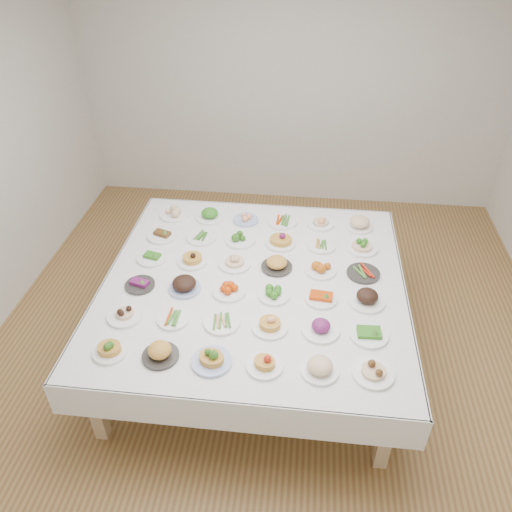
# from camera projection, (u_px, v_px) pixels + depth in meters

# --- Properties ---
(room_envelope) EXTENTS (5.02, 5.02, 2.81)m
(room_envelope) POSITION_uv_depth(u_px,v_px,m) (277.00, 142.00, 3.48)
(room_envelope) COLOR olive
(room_envelope) RESTS_ON ground
(display_table) EXTENTS (2.38, 2.38, 0.75)m
(display_table) POSITION_uv_depth(u_px,v_px,m) (254.00, 286.00, 3.99)
(display_table) COLOR white
(display_table) RESTS_ON ground
(dish_0) EXTENTS (0.23, 0.23, 0.14)m
(dish_0) POSITION_uv_depth(u_px,v_px,m) (109.00, 346.00, 3.30)
(dish_0) COLOR white
(dish_0) RESTS_ON display_table
(dish_1) EXTENTS (0.24, 0.24, 0.12)m
(dish_1) POSITION_uv_depth(u_px,v_px,m) (160.00, 351.00, 3.27)
(dish_1) COLOR #2F2C2A
(dish_1) RESTS_ON display_table
(dish_2) EXTENTS (0.28, 0.27, 0.16)m
(dish_2) POSITION_uv_depth(u_px,v_px,m) (211.00, 355.00, 3.22)
(dish_2) COLOR #4C66B2
(dish_2) RESTS_ON display_table
(dish_3) EXTENTS (0.24, 0.24, 0.12)m
(dish_3) POSITION_uv_depth(u_px,v_px,m) (265.00, 362.00, 3.20)
(dish_3) COLOR white
(dish_3) RESTS_ON display_table
(dish_4) EXTENTS (0.24, 0.24, 0.13)m
(dish_4) POSITION_uv_depth(u_px,v_px,m) (320.00, 365.00, 3.17)
(dish_4) COLOR white
(dish_4) RESTS_ON display_table
(dish_5) EXTENTS (0.27, 0.27, 0.15)m
(dish_5) POSITION_uv_depth(u_px,v_px,m) (374.00, 367.00, 3.14)
(dish_5) COLOR white
(dish_5) RESTS_ON display_table
(dish_6) EXTENTS (0.26, 0.26, 0.12)m
(dish_6) POSITION_uv_depth(u_px,v_px,m) (124.00, 311.00, 3.58)
(dish_6) COLOR white
(dish_6) RESTS_ON display_table
(dish_7) EXTENTS (0.23, 0.23, 0.05)m
(dish_7) POSITION_uv_depth(u_px,v_px,m) (173.00, 319.00, 3.57)
(dish_7) COLOR white
(dish_7) RESTS_ON display_table
(dish_8) EXTENTS (0.26, 0.26, 0.05)m
(dish_8) POSITION_uv_depth(u_px,v_px,m) (222.00, 322.00, 3.55)
(dish_8) COLOR white
(dish_8) RESTS_ON display_table
(dish_9) EXTENTS (0.25, 0.25, 0.13)m
(dish_9) POSITION_uv_depth(u_px,v_px,m) (270.00, 322.00, 3.49)
(dish_9) COLOR white
(dish_9) RESTS_ON display_table
(dish_10) EXTENTS (0.26, 0.26, 0.13)m
(dish_10) POSITION_uv_depth(u_px,v_px,m) (321.00, 326.00, 3.46)
(dish_10) COLOR white
(dish_10) RESTS_ON display_table
(dish_11) EXTENTS (0.26, 0.26, 0.12)m
(dish_11) POSITION_uv_depth(u_px,v_px,m) (369.00, 331.00, 3.43)
(dish_11) COLOR white
(dish_11) RESTS_ON display_table
(dish_12) EXTENTS (0.23, 0.23, 0.09)m
(dish_12) POSITION_uv_depth(u_px,v_px,m) (140.00, 283.00, 3.88)
(dish_12) COLOR #2F2C2A
(dish_12) RESTS_ON display_table
(dish_13) EXTENTS (0.25, 0.25, 0.14)m
(dish_13) POSITION_uv_depth(u_px,v_px,m) (184.00, 283.00, 3.82)
(dish_13) COLOR #4C66B2
(dish_13) RESTS_ON display_table
(dish_14) EXTENTS (0.25, 0.25, 0.11)m
(dish_14) POSITION_uv_depth(u_px,v_px,m) (229.00, 288.00, 3.81)
(dish_14) COLOR white
(dish_14) RESTS_ON display_table
(dish_15) EXTENTS (0.24, 0.24, 0.10)m
(dish_15) POSITION_uv_depth(u_px,v_px,m) (274.00, 292.00, 3.77)
(dish_15) COLOR white
(dish_15) RESTS_ON display_table
(dish_16) EXTENTS (0.24, 0.24, 0.11)m
(dish_16) POSITION_uv_depth(u_px,v_px,m) (321.00, 295.00, 3.74)
(dish_16) COLOR white
(dish_16) RESTS_ON display_table
(dish_17) EXTENTS (0.27, 0.27, 0.14)m
(dish_17) POSITION_uv_depth(u_px,v_px,m) (367.00, 296.00, 3.70)
(dish_17) COLOR white
(dish_17) RESTS_ON display_table
(dish_18) EXTENTS (0.26, 0.26, 0.10)m
(dish_18) POSITION_uv_depth(u_px,v_px,m) (152.00, 255.00, 4.16)
(dish_18) COLOR white
(dish_18) RESTS_ON display_table
(dish_19) EXTENTS (0.24, 0.24, 0.13)m
(dish_19) POSITION_uv_depth(u_px,v_px,m) (192.00, 257.00, 4.11)
(dish_19) COLOR white
(dish_19) RESTS_ON display_table
(dish_20) EXTENTS (0.26, 0.26, 0.14)m
(dish_20) POSITION_uv_depth(u_px,v_px,m) (235.00, 259.00, 4.08)
(dish_20) COLOR white
(dish_20) RESTS_ON display_table
(dish_21) EXTENTS (0.25, 0.25, 0.13)m
(dish_21) POSITION_uv_depth(u_px,v_px,m) (277.00, 262.00, 4.05)
(dish_21) COLOR #2F2C2A
(dish_21) RESTS_ON display_table
(dish_22) EXTENTS (0.25, 0.25, 0.11)m
(dish_22) POSITION_uv_depth(u_px,v_px,m) (321.00, 267.00, 4.02)
(dish_22) COLOR white
(dish_22) RESTS_ON display_table
(dish_23) EXTENTS (0.28, 0.26, 0.06)m
(dish_23) POSITION_uv_depth(u_px,v_px,m) (363.00, 272.00, 4.00)
(dish_23) COLOR #2F2C2A
(dish_23) RESTS_ON display_table
(dish_24) EXTENTS (0.26, 0.26, 0.10)m
(dish_24) POSITION_uv_depth(u_px,v_px,m) (162.00, 233.00, 4.43)
(dish_24) COLOR white
(dish_24) RESTS_ON display_table
(dish_25) EXTENTS (0.26, 0.26, 0.05)m
(dish_25) POSITION_uv_depth(u_px,v_px,m) (201.00, 237.00, 4.42)
(dish_25) COLOR white
(dish_25) RESTS_ON display_table
(dish_26) EXTENTS (0.26, 0.26, 0.12)m
(dish_26) POSITION_uv_depth(u_px,v_px,m) (240.00, 236.00, 4.36)
(dish_26) COLOR white
(dish_26) RESTS_ON display_table
(dish_27) EXTENTS (0.27, 0.26, 0.16)m
(dish_27) POSITION_uv_depth(u_px,v_px,m) (281.00, 237.00, 4.31)
(dish_27) COLOR white
(dish_27) RESTS_ON display_table
(dish_28) EXTENTS (0.24, 0.24, 0.05)m
(dish_28) POSITION_uv_depth(u_px,v_px,m) (321.00, 245.00, 4.31)
(dish_28) COLOR white
(dish_28) RESTS_ON display_table
(dish_29) EXTENTS (0.26, 0.26, 0.15)m
(dish_29) POSITION_uv_depth(u_px,v_px,m) (363.00, 243.00, 4.25)
(dish_29) COLOR white
(dish_29) RESTS_ON display_table
(dish_30) EXTENTS (0.27, 0.27, 0.12)m
(dish_30) POSITION_uv_depth(u_px,v_px,m) (174.00, 211.00, 4.70)
(dish_30) COLOR white
(dish_30) RESTS_ON display_table
(dish_31) EXTENTS (0.28, 0.28, 0.15)m
(dish_31) POSITION_uv_depth(u_px,v_px,m) (210.00, 212.00, 4.66)
(dish_31) COLOR white
(dish_31) RESTS_ON display_table
(dish_32) EXTENTS (0.23, 0.23, 0.09)m
(dish_32) POSITION_uv_depth(u_px,v_px,m) (246.00, 218.00, 4.64)
(dish_32) COLOR #4C66B2
(dish_32) RESTS_ON display_table
(dish_33) EXTENTS (0.26, 0.26, 0.06)m
(dish_33) POSITION_uv_depth(u_px,v_px,m) (283.00, 221.00, 4.62)
(dish_33) COLOR white
(dish_33) RESTS_ON display_table
(dish_34) EXTENTS (0.24, 0.24, 0.14)m
(dish_34) POSITION_uv_depth(u_px,v_px,m) (321.00, 219.00, 4.56)
(dish_34) COLOR white
(dish_34) RESTS_ON display_table
(dish_35) EXTENTS (0.24, 0.24, 0.15)m
(dish_35) POSITION_uv_depth(u_px,v_px,m) (360.00, 221.00, 4.53)
(dish_35) COLOR white
(dish_35) RESTS_ON display_table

